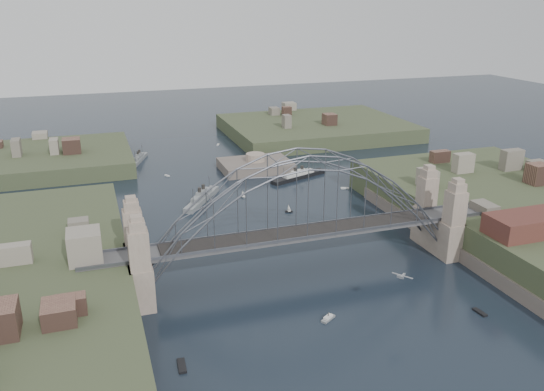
{
  "coord_description": "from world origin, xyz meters",
  "views": [
    {
      "loc": [
        -37.23,
        -92.11,
        50.97
      ],
      "look_at": [
        0.0,
        18.0,
        10.0
      ],
      "focal_mm": 36.36,
      "sensor_mm": 36.0,
      "label": 1
    }
  ],
  "objects_px": {
    "naval_cruiser_near": "(202,198)",
    "naval_cruiser_far": "(139,159)",
    "wharf_shed": "(536,223)",
    "bridge": "(302,213)",
    "fort_island": "(256,171)",
    "ocean_liner": "(299,176)"
  },
  "relations": [
    {
      "from": "naval_cruiser_near",
      "to": "naval_cruiser_far",
      "type": "distance_m",
      "value": 47.68
    },
    {
      "from": "wharf_shed",
      "to": "bridge",
      "type": "bearing_deg",
      "value": 162.35
    },
    {
      "from": "fort_island",
      "to": "naval_cruiser_near",
      "type": "bearing_deg",
      "value": -133.58
    },
    {
      "from": "naval_cruiser_near",
      "to": "naval_cruiser_far",
      "type": "relative_size",
      "value": 1.21
    },
    {
      "from": "bridge",
      "to": "ocean_liner",
      "type": "xyz_separation_m",
      "value": [
        21.85,
        57.24,
        -11.55
      ]
    },
    {
      "from": "bridge",
      "to": "naval_cruiser_far",
      "type": "relative_size",
      "value": 5.76
    },
    {
      "from": "fort_island",
      "to": "ocean_liner",
      "type": "distance_m",
      "value": 16.16
    },
    {
      "from": "naval_cruiser_near",
      "to": "bridge",
      "type": "bearing_deg",
      "value": -77.37
    },
    {
      "from": "fort_island",
      "to": "ocean_liner",
      "type": "relative_size",
      "value": 1.11
    },
    {
      "from": "bridge",
      "to": "wharf_shed",
      "type": "bearing_deg",
      "value": -17.65
    },
    {
      "from": "bridge",
      "to": "naval_cruiser_near",
      "type": "distance_m",
      "value": 48.95
    },
    {
      "from": "naval_cruiser_near",
      "to": "naval_cruiser_far",
      "type": "bearing_deg",
      "value": 104.44
    },
    {
      "from": "bridge",
      "to": "ocean_liner",
      "type": "height_order",
      "value": "bridge"
    },
    {
      "from": "fort_island",
      "to": "naval_cruiser_far",
      "type": "relative_size",
      "value": 1.51
    },
    {
      "from": "fort_island",
      "to": "ocean_liner",
      "type": "xyz_separation_m",
      "value": [
        9.85,
        -12.76,
        1.11
      ]
    },
    {
      "from": "bridge",
      "to": "wharf_shed",
      "type": "relative_size",
      "value": 4.2
    },
    {
      "from": "fort_island",
      "to": "ocean_liner",
      "type": "height_order",
      "value": "fort_island"
    },
    {
      "from": "naval_cruiser_near",
      "to": "wharf_shed",
      "type": "bearing_deg",
      "value": -48.01
    },
    {
      "from": "naval_cruiser_near",
      "to": "ocean_liner",
      "type": "bearing_deg",
      "value": 18.5
    },
    {
      "from": "fort_island",
      "to": "bridge",
      "type": "bearing_deg",
      "value": -99.73
    },
    {
      "from": "ocean_liner",
      "to": "bridge",
      "type": "bearing_deg",
      "value": -110.89
    },
    {
      "from": "fort_island",
      "to": "naval_cruiser_far",
      "type": "bearing_deg",
      "value": 146.59
    }
  ]
}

